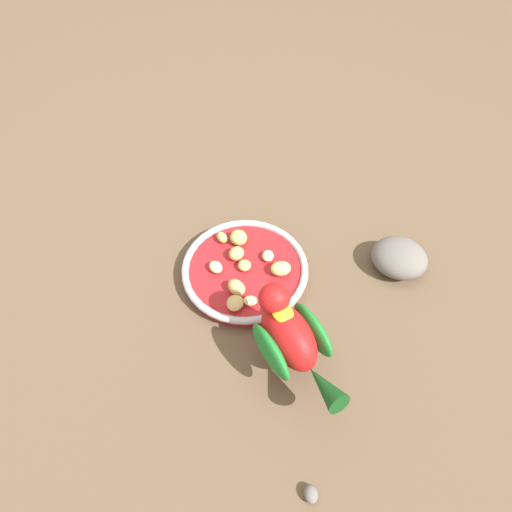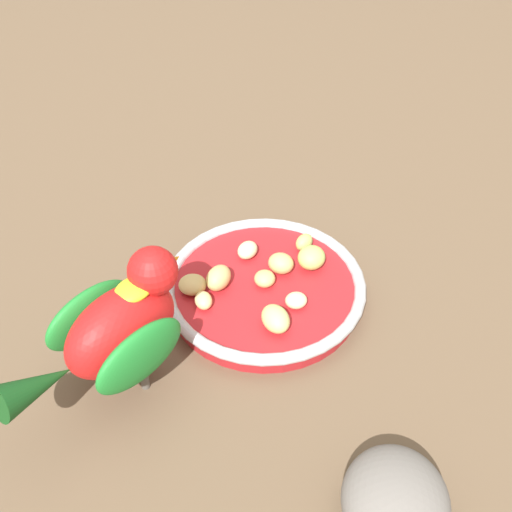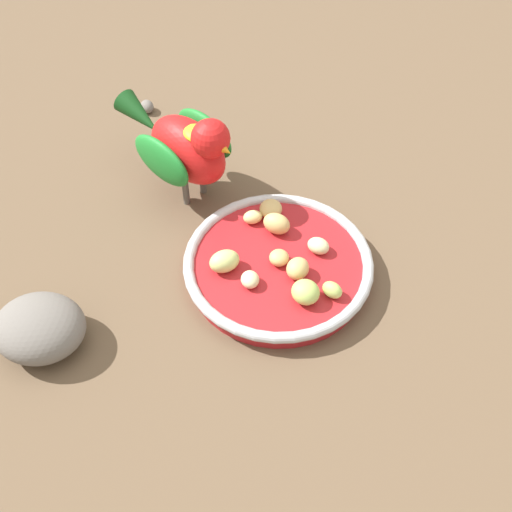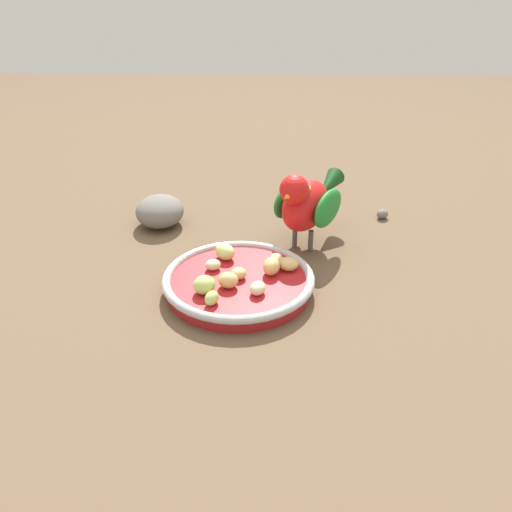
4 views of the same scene
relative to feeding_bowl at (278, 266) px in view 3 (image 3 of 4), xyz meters
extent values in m
plane|color=brown|center=(-0.02, 0.00, -0.02)|extent=(4.00, 4.00, 0.00)
cylinder|color=#AD1E23|center=(0.00, 0.00, 0.00)|extent=(0.23, 0.23, 0.02)
torus|color=#B7BABF|center=(0.00, 0.00, 0.01)|extent=(0.24, 0.24, 0.01)
ellipsoid|color=tan|center=(0.03, -0.08, 0.02)|extent=(0.04, 0.04, 0.02)
ellipsoid|color=tan|center=(0.00, 0.00, 0.02)|extent=(0.03, 0.03, 0.02)
ellipsoid|color=beige|center=(0.03, 0.04, 0.02)|extent=(0.03, 0.03, 0.02)
ellipsoid|color=#B2CC66|center=(-0.04, 0.05, 0.02)|extent=(0.05, 0.04, 0.03)
ellipsoid|color=#C6D17A|center=(0.06, 0.03, 0.02)|extent=(0.05, 0.05, 0.03)
ellipsoid|color=beige|center=(-0.04, -0.03, 0.02)|extent=(0.03, 0.03, 0.02)
ellipsoid|color=tan|center=(-0.03, 0.01, 0.02)|extent=(0.03, 0.04, 0.02)
ellipsoid|color=#E5C67F|center=(0.05, -0.06, 0.02)|extent=(0.03, 0.03, 0.02)
ellipsoid|color=tan|center=(0.01, -0.05, 0.02)|extent=(0.04, 0.03, 0.03)
ellipsoid|color=#B2CC66|center=(-0.07, 0.03, 0.02)|extent=(0.03, 0.03, 0.02)
cylinder|color=#59544C|center=(0.14, -0.12, 0.00)|extent=(0.01, 0.01, 0.04)
cylinder|color=#59544C|center=(0.16, -0.10, 0.00)|extent=(0.01, 0.01, 0.04)
ellipsoid|color=red|center=(0.15, -0.11, 0.07)|extent=(0.14, 0.12, 0.09)
ellipsoid|color=#1E7F2D|center=(0.14, -0.15, 0.07)|extent=(0.10, 0.07, 0.06)
ellipsoid|color=#1E7F2D|center=(0.18, -0.08, 0.07)|extent=(0.10, 0.07, 0.06)
cone|color=#144719|center=(0.24, -0.16, 0.07)|extent=(0.09, 0.07, 0.05)
sphere|color=red|center=(0.11, -0.09, 0.11)|extent=(0.07, 0.07, 0.05)
cone|color=orange|center=(0.09, -0.08, 0.11)|extent=(0.03, 0.03, 0.02)
ellipsoid|color=yellow|center=(0.13, -0.10, 0.11)|extent=(0.05, 0.05, 0.01)
ellipsoid|color=slate|center=(0.24, 0.17, 0.01)|extent=(0.12, 0.11, 0.06)
ellipsoid|color=slate|center=(0.29, -0.28, -0.01)|extent=(0.03, 0.03, 0.02)
camera|label=1|loc=(0.29, -0.44, 0.74)|focal=33.65mm
camera|label=2|loc=(0.54, 0.11, 0.56)|focal=46.11mm
camera|label=3|loc=(-0.10, 0.50, 0.62)|focal=44.45mm
camera|label=4|loc=(-0.70, -0.05, 0.43)|focal=36.69mm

